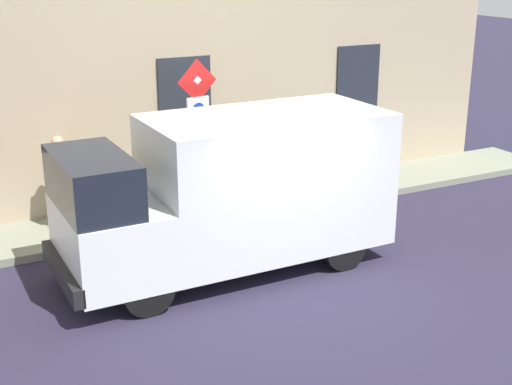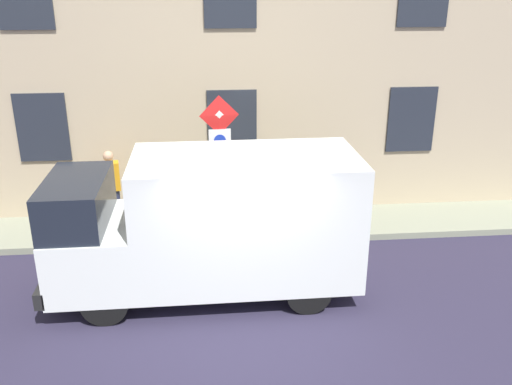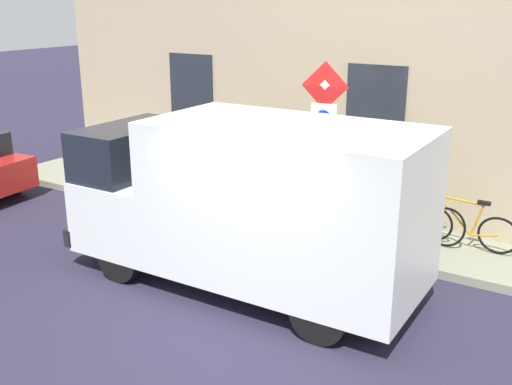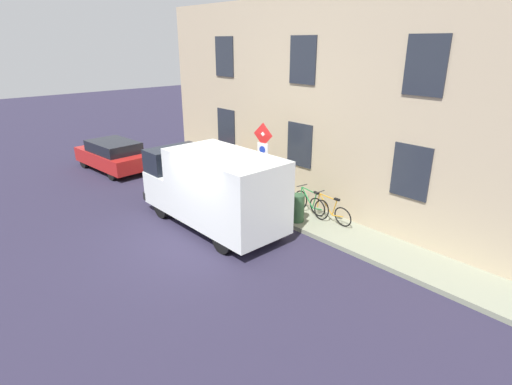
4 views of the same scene
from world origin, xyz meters
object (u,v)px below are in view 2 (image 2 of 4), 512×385
delivery_van (211,222)px  bicycle_orange (316,201)px  bicycle_green (281,202)px  pedestrian (111,186)px  sign_post_stacked (220,148)px  litter_bin (290,212)px

delivery_van → bicycle_orange: size_ratio=3.12×
delivery_van → bicycle_green: bearing=-120.3°
bicycle_orange → pedestrian: bearing=3.2°
bicycle_green → pedestrian: pedestrian is taller
sign_post_stacked → pedestrian: size_ratio=1.68×
pedestrian → litter_bin: bearing=-109.5°
pedestrian → litter_bin: 3.91m
sign_post_stacked → bicycle_orange: bearing=-67.9°
bicycle_green → delivery_van: bearing=67.3°
bicycle_green → litter_bin: 0.76m
bicycle_green → litter_bin: size_ratio=1.91×
bicycle_orange → pedestrian: 4.58m
bicycle_orange → bicycle_green: same height
bicycle_green → pedestrian: 3.78m
sign_post_stacked → bicycle_green: bearing=-57.2°
delivery_van → sign_post_stacked: bearing=-97.2°
litter_bin → bicycle_orange: bearing=-43.3°
bicycle_green → bicycle_orange: bearing=-172.9°
sign_post_stacked → bicycle_green: sign_post_stacked is taller
delivery_van → bicycle_orange: (2.80, -2.41, -0.82)m
delivery_van → bicycle_orange: delivery_van is taller
bicycle_orange → delivery_van: bearing=50.9°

